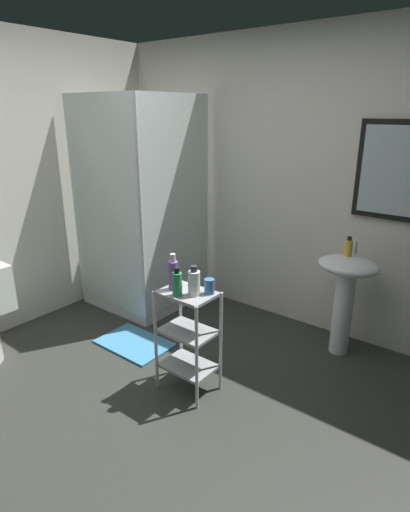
{
  "coord_description": "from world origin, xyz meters",
  "views": [
    {
      "loc": [
        1.65,
        -1.51,
        1.86
      ],
      "look_at": [
        -0.03,
        0.65,
        0.91
      ],
      "focal_mm": 29.53,
      "sensor_mm": 36.0,
      "label": 1
    }
  ],
  "objects_px": {
    "conditioner_bottle_purple": "(173,274)",
    "hand_soap_bottle": "(348,248)",
    "shower_stall": "(144,261)",
    "bath_mat": "(134,343)",
    "body_wash_bottle_green": "(177,283)",
    "pedestal_sink": "(346,286)",
    "rinse_cup": "(209,286)",
    "lotion_bottle_white": "(194,282)",
    "storage_cart": "(188,333)"
  },
  "relations": [
    {
      "from": "conditioner_bottle_purple",
      "to": "bath_mat",
      "type": "relative_size",
      "value": 0.41
    },
    {
      "from": "rinse_cup",
      "to": "bath_mat",
      "type": "xyz_separation_m",
      "value": [
        -0.86,
        0.09,
        -0.78
      ]
    },
    {
      "from": "rinse_cup",
      "to": "conditioner_bottle_purple",
      "type": "bearing_deg",
      "value": -158.95
    },
    {
      "from": "lotion_bottle_white",
      "to": "conditioner_bottle_purple",
      "type": "distance_m",
      "value": 0.17
    },
    {
      "from": "conditioner_bottle_purple",
      "to": "pedestal_sink",
      "type": "bearing_deg",
      "value": 56.29
    },
    {
      "from": "rinse_cup",
      "to": "pedestal_sink",
      "type": "bearing_deg",
      "value": 63.28
    },
    {
      "from": "bath_mat",
      "to": "storage_cart",
      "type": "bearing_deg",
      "value": -12.73
    },
    {
      "from": "hand_soap_bottle",
      "to": "body_wash_bottle_green",
      "type": "xyz_separation_m",
      "value": [
        -0.65,
        -1.22,
        -0.05
      ]
    },
    {
      "from": "pedestal_sink",
      "to": "body_wash_bottle_green",
      "type": "relative_size",
      "value": 4.26
    },
    {
      "from": "shower_stall",
      "to": "conditioner_bottle_purple",
      "type": "distance_m",
      "value": 1.42
    },
    {
      "from": "body_wash_bottle_green",
      "to": "bath_mat",
      "type": "relative_size",
      "value": 0.32
    },
    {
      "from": "conditioner_bottle_purple",
      "to": "rinse_cup",
      "type": "xyz_separation_m",
      "value": [
        0.23,
        0.09,
        -0.06
      ]
    },
    {
      "from": "pedestal_sink",
      "to": "conditioner_bottle_purple",
      "type": "bearing_deg",
      "value": -123.71
    },
    {
      "from": "conditioner_bottle_purple",
      "to": "rinse_cup",
      "type": "relative_size",
      "value": 2.47
    },
    {
      "from": "pedestal_sink",
      "to": "lotion_bottle_white",
      "type": "distance_m",
      "value": 1.3
    },
    {
      "from": "hand_soap_bottle",
      "to": "conditioner_bottle_purple",
      "type": "xyz_separation_m",
      "value": [
        -0.74,
        -1.16,
        -0.03
      ]
    },
    {
      "from": "pedestal_sink",
      "to": "storage_cart",
      "type": "distance_m",
      "value": 1.3
    },
    {
      "from": "pedestal_sink",
      "to": "rinse_cup",
      "type": "xyz_separation_m",
      "value": [
        -0.53,
        -1.05,
        0.21
      ]
    },
    {
      "from": "storage_cart",
      "to": "lotion_bottle_white",
      "type": "bearing_deg",
      "value": -6.43
    },
    {
      "from": "pedestal_sink",
      "to": "hand_soap_bottle",
      "type": "height_order",
      "value": "hand_soap_bottle"
    },
    {
      "from": "conditioner_bottle_purple",
      "to": "shower_stall",
      "type": "bearing_deg",
      "value": 144.3
    },
    {
      "from": "shower_stall",
      "to": "body_wash_bottle_green",
      "type": "relative_size",
      "value": 10.52
    },
    {
      "from": "body_wash_bottle_green",
      "to": "bath_mat",
      "type": "height_order",
      "value": "body_wash_bottle_green"
    },
    {
      "from": "shower_stall",
      "to": "bath_mat",
      "type": "height_order",
      "value": "shower_stall"
    },
    {
      "from": "shower_stall",
      "to": "bath_mat",
      "type": "relative_size",
      "value": 3.33
    },
    {
      "from": "shower_stall",
      "to": "rinse_cup",
      "type": "distance_m",
      "value": 1.56
    },
    {
      "from": "rinse_cup",
      "to": "storage_cart",
      "type": "bearing_deg",
      "value": -150.32
    },
    {
      "from": "shower_stall",
      "to": "bath_mat",
      "type": "distance_m",
      "value": 0.91
    },
    {
      "from": "lotion_bottle_white",
      "to": "rinse_cup",
      "type": "height_order",
      "value": "lotion_bottle_white"
    },
    {
      "from": "storage_cart",
      "to": "shower_stall",
      "type": "bearing_deg",
      "value": 147.28
    },
    {
      "from": "pedestal_sink",
      "to": "lotion_bottle_white",
      "type": "relative_size",
      "value": 4.08
    },
    {
      "from": "hand_soap_bottle",
      "to": "rinse_cup",
      "type": "xyz_separation_m",
      "value": [
        -0.51,
        -1.07,
        -0.09
      ]
    },
    {
      "from": "lotion_bottle_white",
      "to": "conditioner_bottle_purple",
      "type": "height_order",
      "value": "conditioner_bottle_purple"
    },
    {
      "from": "storage_cart",
      "to": "bath_mat",
      "type": "bearing_deg",
      "value": 167.27
    },
    {
      "from": "lotion_bottle_white",
      "to": "hand_soap_bottle",
      "type": "bearing_deg",
      "value": 63.79
    },
    {
      "from": "storage_cart",
      "to": "conditioner_bottle_purple",
      "type": "xyz_separation_m",
      "value": [
        -0.11,
        -0.02,
        0.41
      ]
    },
    {
      "from": "lotion_bottle_white",
      "to": "rinse_cup",
      "type": "distance_m",
      "value": 0.11
    },
    {
      "from": "lotion_bottle_white",
      "to": "storage_cart",
      "type": "bearing_deg",
      "value": 173.57
    },
    {
      "from": "bath_mat",
      "to": "body_wash_bottle_green",
      "type": "bearing_deg",
      "value": -18.84
    },
    {
      "from": "lotion_bottle_white",
      "to": "body_wash_bottle_green",
      "type": "height_order",
      "value": "lotion_bottle_white"
    },
    {
      "from": "storage_cart",
      "to": "hand_soap_bottle",
      "type": "xyz_separation_m",
      "value": [
        0.63,
        1.15,
        0.44
      ]
    },
    {
      "from": "hand_soap_bottle",
      "to": "shower_stall",
      "type": "bearing_deg",
      "value": -168.93
    },
    {
      "from": "pedestal_sink",
      "to": "conditioner_bottle_purple",
      "type": "height_order",
      "value": "conditioner_bottle_purple"
    },
    {
      "from": "conditioner_bottle_purple",
      "to": "hand_soap_bottle",
      "type": "bearing_deg",
      "value": 57.68
    },
    {
      "from": "rinse_cup",
      "to": "bath_mat",
      "type": "relative_size",
      "value": 0.17
    },
    {
      "from": "shower_stall",
      "to": "rinse_cup",
      "type": "relative_size",
      "value": 20.12
    },
    {
      "from": "bath_mat",
      "to": "lotion_bottle_white",
      "type": "bearing_deg",
      "value": -12.24
    },
    {
      "from": "body_wash_bottle_green",
      "to": "bath_mat",
      "type": "xyz_separation_m",
      "value": [
        -0.72,
        0.24,
        -0.81
      ]
    },
    {
      "from": "rinse_cup",
      "to": "bath_mat",
      "type": "distance_m",
      "value": 1.17
    },
    {
      "from": "shower_stall",
      "to": "conditioner_bottle_purple",
      "type": "xyz_separation_m",
      "value": [
        1.11,
        -0.8,
        0.38
      ]
    }
  ]
}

